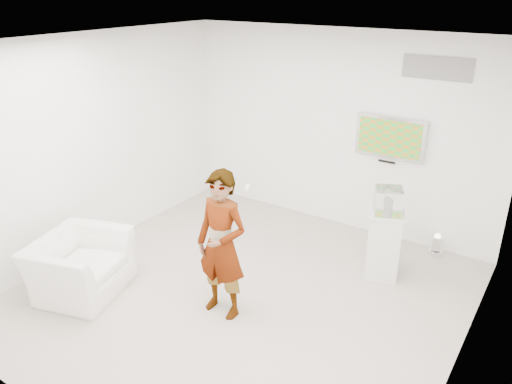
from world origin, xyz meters
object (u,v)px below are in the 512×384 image
(armchair, at_px, (80,265))
(pedestal, at_px, (383,245))
(tv, at_px, (390,137))
(person, at_px, (222,245))
(floor_uplight, at_px, (436,245))

(armchair, distance_m, pedestal, 3.83)
(tv, height_order, pedestal, tv)
(person, xyz_separation_m, floor_uplight, (1.70, 2.73, -0.72))
(armchair, bearing_deg, tv, -52.38)
(tv, distance_m, armchair, 4.49)
(person, height_order, pedestal, person)
(tv, bearing_deg, floor_uplight, -8.47)
(pedestal, bearing_deg, person, -125.23)
(armchair, bearing_deg, floor_uplight, -61.68)
(person, xyz_separation_m, pedestal, (1.25, 1.77, -0.42))
(tv, distance_m, floor_uplight, 1.65)
(tv, relative_size, pedestal, 1.10)
(person, height_order, armchair, person)
(floor_uplight, bearing_deg, pedestal, -115.40)
(floor_uplight, bearing_deg, person, -122.01)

